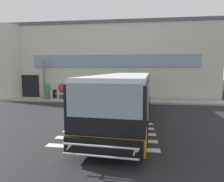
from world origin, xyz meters
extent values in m
cube|color=#232326|center=(0.00, 0.00, -0.01)|extent=(80.00, 90.00, 0.02)
cube|color=silver|center=(2.00, -6.00, 0.00)|extent=(4.40, 0.36, 0.01)
cube|color=silver|center=(2.00, -5.10, 0.00)|extent=(4.40, 0.36, 0.01)
cube|color=silver|center=(2.00, -4.20, 0.00)|extent=(4.40, 0.36, 0.01)
cube|color=silver|center=(2.00, -3.30, 0.00)|extent=(4.40, 0.36, 0.01)
cube|color=silver|center=(2.00, -2.40, 0.00)|extent=(4.40, 0.36, 0.01)
cube|color=beige|center=(0.00, 12.00, 3.69)|extent=(22.22, 12.00, 7.38)
cube|color=#56565B|center=(0.00, 12.00, 7.53)|extent=(22.42, 12.20, 0.30)
cylinder|color=beige|center=(-10.61, 6.50, 3.69)|extent=(4.40, 4.40, 7.38)
cube|color=black|center=(-7.61, 5.95, 1.20)|extent=(1.80, 0.16, 2.40)
cube|color=gray|center=(1.00, 5.96, 3.80)|extent=(16.22, 0.10, 1.20)
cube|color=#9E9B93|center=(0.00, 4.80, 0.07)|extent=(26.22, 2.00, 0.15)
cylinder|color=slate|center=(-5.84, 5.40, 2.07)|extent=(0.28, 0.28, 3.83)
cube|color=black|center=(2.70, -1.81, 1.42)|extent=(3.32, 11.29, 2.15)
cube|color=orange|center=(2.70, -1.81, 0.62)|extent=(3.36, 11.33, 0.55)
cube|color=silver|center=(2.70, -1.81, 2.60)|extent=(3.21, 11.08, 0.20)
cube|color=#8C9EAD|center=(2.32, -7.32, 2.02)|extent=(2.35, 0.28, 1.05)
cube|color=#8C9EAD|center=(4.02, -1.60, 1.92)|extent=(0.73, 9.91, 0.95)
cube|color=#8C9EAD|center=(1.43, -1.42, 1.92)|extent=(0.73, 9.91, 0.95)
cube|color=black|center=(2.32, -7.32, 2.38)|extent=(2.15, 0.25, 0.28)
cube|color=black|center=(2.31, -7.44, 0.63)|extent=(2.46, 0.37, 0.52)
sphere|color=beige|center=(3.33, -7.56, 0.65)|extent=(0.18, 0.18, 0.18)
sphere|color=beige|center=(1.28, -7.41, 0.65)|extent=(0.18, 0.18, 0.18)
cylinder|color=#B7B7BF|center=(0.84, -7.01, 2.17)|extent=(0.40, 0.08, 0.05)
cube|color=black|center=(0.64, -7.00, 2.17)|extent=(0.05, 0.20, 0.28)
cylinder|color=black|center=(3.61, -5.65, 0.50)|extent=(0.37, 1.02, 1.00)
cylinder|color=black|center=(1.27, -5.49, 0.50)|extent=(0.37, 1.02, 1.00)
cylinder|color=black|center=(4.04, 0.47, 0.50)|extent=(0.37, 1.02, 1.00)
cylinder|color=black|center=(1.70, 0.63, 0.50)|extent=(0.37, 1.02, 1.00)
cylinder|color=black|center=(4.13, 1.77, 0.50)|extent=(0.37, 1.02, 1.00)
cylinder|color=black|center=(1.79, 1.93, 0.50)|extent=(0.37, 1.02, 1.00)
cylinder|color=#B7B7BF|center=(2.28, -7.81, 0.50)|extent=(2.25, 0.22, 0.06)
cylinder|color=#B7B7BF|center=(2.28, -7.81, 0.80)|extent=(2.25, 0.22, 0.06)
cylinder|color=#B7B7BF|center=(3.27, -7.68, 0.65)|extent=(0.08, 0.50, 0.05)
cylinder|color=#B7B7BF|center=(1.32, -7.55, 0.65)|extent=(0.08, 0.50, 0.05)
cylinder|color=#4C4233|center=(-4.96, 4.45, 0.57)|extent=(0.15, 0.15, 0.85)
cylinder|color=#4C4233|center=(-5.12, 4.33, 0.57)|extent=(0.15, 0.15, 0.85)
cube|color=#338C4C|center=(-5.04, 4.39, 1.29)|extent=(0.43, 0.41, 0.58)
sphere|color=tan|center=(-5.04, 4.39, 1.71)|extent=(0.23, 0.23, 0.23)
cylinder|color=#338C4C|center=(-4.84, 4.55, 1.24)|extent=(0.09, 0.09, 0.55)
cylinder|color=#338C4C|center=(-5.24, 4.24, 1.24)|extent=(0.09, 0.09, 0.55)
cube|color=navy|center=(-5.14, 4.53, 1.27)|extent=(0.35, 0.33, 0.44)
cylinder|color=#1E2338|center=(-3.82, 5.05, 0.57)|extent=(0.15, 0.15, 0.85)
cylinder|color=#1E2338|center=(-4.01, 4.99, 0.57)|extent=(0.15, 0.15, 0.85)
cube|color=#B23333|center=(-3.92, 5.02, 1.29)|extent=(0.43, 0.33, 0.58)
sphere|color=tan|center=(-3.92, 5.02, 1.71)|extent=(0.23, 0.23, 0.23)
cylinder|color=#B23333|center=(-3.68, 5.10, 1.24)|extent=(0.09, 0.09, 0.55)
cylinder|color=#B23333|center=(-4.16, 4.94, 1.24)|extent=(0.09, 0.09, 0.55)
cylinder|color=yellow|center=(-1.76, 3.60, 0.45)|extent=(0.18, 0.18, 0.90)
camera|label=1|loc=(3.31, -13.11, 2.96)|focal=31.58mm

